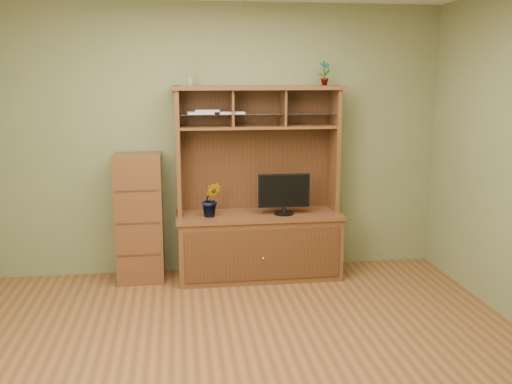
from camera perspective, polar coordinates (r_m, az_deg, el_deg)
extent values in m
cube|color=brown|center=(4.27, -0.99, -16.47)|extent=(4.50, 4.00, 0.02)
cube|color=#61693E|center=(5.80, -3.44, 5.17)|extent=(4.50, 0.02, 2.70)
cube|color=#61693E|center=(1.90, 6.27, -8.41)|extent=(4.50, 0.02, 2.70)
cube|color=#4C2915|center=(5.75, 0.30, -5.46)|extent=(1.60, 0.55, 0.62)
cube|color=#351A0E|center=(5.49, 0.72, -6.31)|extent=(1.50, 0.01, 0.50)
sphere|color=silver|center=(5.48, 0.74, -6.67)|extent=(0.02, 0.02, 0.02)
cube|color=#4C2915|center=(5.67, 0.30, -2.32)|extent=(1.64, 0.59, 0.03)
cube|color=#4C2915|center=(5.59, -7.80, 4.06)|extent=(0.04, 0.35, 1.25)
cube|color=#4C2915|center=(5.81, 7.83, 4.34)|extent=(0.04, 0.35, 1.25)
cube|color=#351A0E|center=(5.81, -0.06, 4.45)|extent=(1.52, 0.02, 1.25)
cube|color=#4C2915|center=(5.60, 0.17, 10.39)|extent=(1.66, 0.40, 0.04)
cube|color=#4C2915|center=(5.62, 0.16, 6.52)|extent=(1.52, 0.32, 0.02)
cube|color=#4C2915|center=(5.58, -2.44, 8.39)|extent=(0.02, 0.31, 0.35)
cube|color=#4C2915|center=(5.65, 2.74, 8.42)|extent=(0.02, 0.31, 0.35)
cube|color=silver|center=(5.60, 0.18, 7.83)|extent=(1.50, 0.27, 0.01)
cylinder|color=black|center=(5.64, 2.80, -2.14)|extent=(0.20, 0.20, 0.02)
cylinder|color=black|center=(5.63, 2.80, -1.73)|extent=(0.04, 0.04, 0.06)
cube|color=black|center=(5.59, 2.82, 0.12)|extent=(0.51, 0.06, 0.33)
imported|color=#22511C|center=(5.52, -4.51, -0.76)|extent=(0.21, 0.18, 0.34)
imported|color=#356C25|center=(5.73, 6.86, 11.76)|extent=(0.15, 0.13, 0.24)
cylinder|color=silver|center=(5.55, -6.73, 10.98)|extent=(0.05, 0.05, 0.09)
cylinder|color=#97754B|center=(5.55, -6.76, 12.29)|extent=(0.03, 0.03, 0.16)
cube|color=silver|center=(5.56, -5.58, 7.90)|extent=(0.26, 0.20, 0.02)
cube|color=silver|center=(5.56, -4.85, 8.12)|extent=(0.25, 0.20, 0.02)
cube|color=silver|center=(5.58, -2.43, 7.94)|extent=(0.24, 0.19, 0.02)
cube|color=#4C2915|center=(5.70, -11.57, -2.55)|extent=(0.45, 0.40, 1.26)
cube|color=#351A0E|center=(5.59, -11.57, -6.19)|extent=(0.41, 0.01, 0.02)
cube|color=#351A0E|center=(5.50, -11.70, -3.06)|extent=(0.41, 0.01, 0.01)
cube|color=#351A0E|center=(5.43, -11.83, 0.15)|extent=(0.41, 0.01, 0.01)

